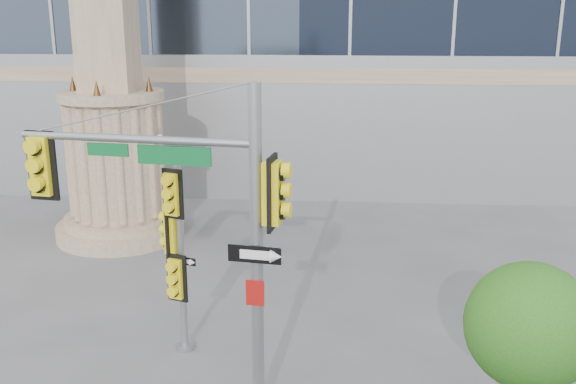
{
  "coord_description": "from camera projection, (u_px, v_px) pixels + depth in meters",
  "views": [
    {
      "loc": [
        1.44,
        -12.0,
        7.55
      ],
      "look_at": [
        0.43,
        2.0,
        3.66
      ],
      "focal_mm": 40.0,
      "sensor_mm": 36.0,
      "label": 1
    }
  ],
  "objects": [
    {
      "name": "monument",
      "position": [
        110.0,
        78.0,
        21.25
      ],
      "size": [
        4.4,
        4.4,
        16.6
      ],
      "color": "gray",
      "rests_on": "ground"
    },
    {
      "name": "main_signal_pole",
      "position": [
        195.0,
        215.0,
        11.75
      ],
      "size": [
        4.97,
        1.15,
        6.46
      ],
      "rotation": [
        0.0,
        0.0,
        -0.14
      ],
      "color": "slate",
      "rests_on": "ground"
    },
    {
      "name": "ground",
      "position": [
        261.0,
        382.0,
        13.65
      ],
      "size": [
        120.0,
        120.0,
        0.0
      ],
      "primitive_type": "plane",
      "color": "#545456",
      "rests_on": "ground"
    },
    {
      "name": "secondary_signal_pole",
      "position": [
        176.0,
        245.0,
        14.26
      ],
      "size": [
        0.76,
        0.71,
        4.44
      ],
      "rotation": [
        0.0,
        0.0,
        -0.32
      ],
      "color": "slate",
      "rests_on": "ground"
    },
    {
      "name": "street_tree",
      "position": [
        531.0,
        331.0,
        10.98
      ],
      "size": [
        2.27,
        2.22,
        3.53
      ],
      "color": "gray",
      "rests_on": "ground"
    }
  ]
}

